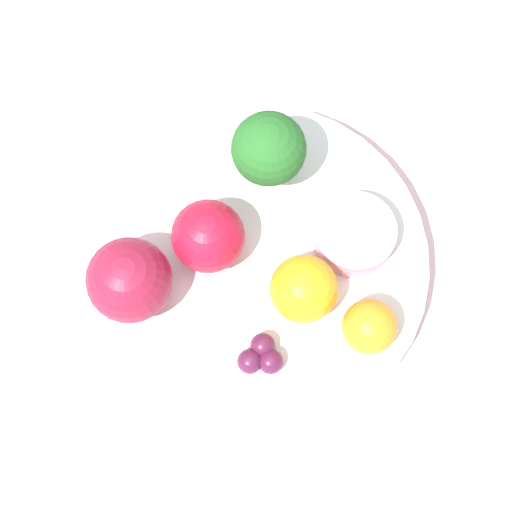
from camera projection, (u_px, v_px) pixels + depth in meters
name	position (u px, v px, depth m)	size (l,w,h in m)	color
ground_plane	(256.00, 277.00, 0.68)	(6.00, 6.00, 0.00)	gray
table_surface	(256.00, 274.00, 0.67)	(1.20, 1.20, 0.02)	silver
bowl	(256.00, 265.00, 0.65)	(0.26, 0.26, 0.03)	white
broccoli	(269.00, 150.00, 0.61)	(0.05, 0.05, 0.07)	#99C17A
apple_red	(129.00, 280.00, 0.60)	(0.06, 0.06, 0.06)	maroon
apple_green	(208.00, 236.00, 0.61)	(0.05, 0.05, 0.05)	#B7142D
orange_front	(303.00, 289.00, 0.60)	(0.05, 0.05, 0.05)	orange
orange_back	(370.00, 327.00, 0.60)	(0.04, 0.04, 0.04)	orange
grape_cluster	(261.00, 356.00, 0.60)	(0.03, 0.03, 0.02)	#511938
small_cup	(354.00, 235.00, 0.63)	(0.06, 0.06, 0.02)	#EA9EC6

